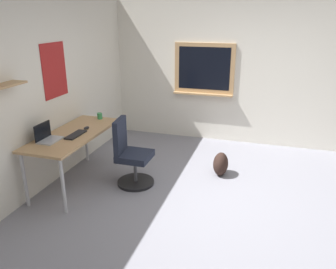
# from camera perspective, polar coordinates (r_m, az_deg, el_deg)

# --- Properties ---
(ground_plane) EXTENTS (5.20, 5.20, 0.00)m
(ground_plane) POSITION_cam_1_polar(r_m,az_deg,el_deg) (4.33, 8.77, -12.15)
(ground_plane) COLOR gray
(ground_plane) RESTS_ON ground
(wall_back) EXTENTS (5.00, 0.30, 2.60)m
(wall_back) POSITION_cam_1_polar(r_m,az_deg,el_deg) (4.76, -21.03, 6.71)
(wall_back) COLOR silver
(wall_back) RESTS_ON ground
(wall_right) EXTENTS (0.22, 5.00, 2.60)m
(wall_right) POSITION_cam_1_polar(r_m,az_deg,el_deg) (6.20, 12.69, 10.29)
(wall_right) COLOR silver
(wall_right) RESTS_ON ground
(desk) EXTENTS (1.58, 0.66, 0.76)m
(desk) POSITION_cam_1_polar(r_m,az_deg,el_deg) (4.75, -15.71, -0.52)
(desk) COLOR tan
(desk) RESTS_ON ground
(office_chair) EXTENTS (0.52, 0.52, 0.95)m
(office_chair) POSITION_cam_1_polar(r_m,az_deg,el_deg) (4.69, -6.41, -3.80)
(office_chair) COLOR black
(office_chair) RESTS_ON ground
(laptop) EXTENTS (0.31, 0.21, 0.23)m
(laptop) POSITION_cam_1_polar(r_m,az_deg,el_deg) (4.52, -19.90, -0.32)
(laptop) COLOR #ADAFB5
(laptop) RESTS_ON desk
(keyboard) EXTENTS (0.37, 0.13, 0.02)m
(keyboard) POSITION_cam_1_polar(r_m,az_deg,el_deg) (4.61, -15.45, -0.02)
(keyboard) COLOR black
(keyboard) RESTS_ON desk
(computer_mouse) EXTENTS (0.10, 0.06, 0.03)m
(computer_mouse) POSITION_cam_1_polar(r_m,az_deg,el_deg) (4.84, -13.72, 1.13)
(computer_mouse) COLOR #262628
(computer_mouse) RESTS_ON desk
(coffee_mug) EXTENTS (0.08, 0.08, 0.09)m
(coffee_mug) POSITION_cam_1_polar(r_m,az_deg,el_deg) (5.26, -11.56, 3.12)
(coffee_mug) COLOR #338C4C
(coffee_mug) RESTS_ON desk
(backpack) EXTENTS (0.32, 0.22, 0.35)m
(backpack) POSITION_cam_1_polar(r_m,az_deg,el_deg) (5.06, 8.96, -4.98)
(backpack) COLOR black
(backpack) RESTS_ON ground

